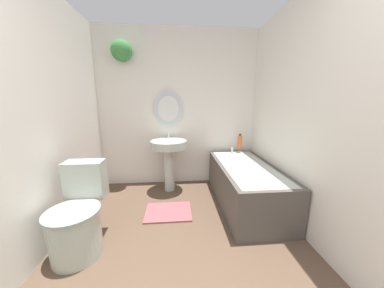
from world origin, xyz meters
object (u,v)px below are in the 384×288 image
toilet (78,219)px  bathtub (245,184)px  shampoo_bottle (240,141)px  pedestal_sink (169,153)px

toilet → bathtub: size_ratio=0.53×
toilet → shampoo_bottle: shampoo_bottle is taller
toilet → shampoo_bottle: 2.34m
toilet → bathtub: (1.78, 0.67, -0.03)m
pedestal_sink → shampoo_bottle: pedestal_sink is taller
toilet → pedestal_sink: pedestal_sink is taller
pedestal_sink → bathtub: 1.16m
shampoo_bottle → toilet: bearing=-145.3°
bathtub → shampoo_bottle: shampoo_bottle is taller
toilet → bathtub: bearing=20.5°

